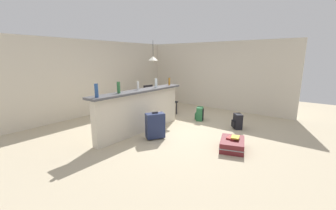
{
  "coord_description": "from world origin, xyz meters",
  "views": [
    {
      "loc": [
        -4.56,
        -3.46,
        1.93
      ],
      "look_at": [
        0.09,
        0.13,
        0.62
      ],
      "focal_mm": 22.9,
      "sensor_mm": 36.0,
      "label": 1
    }
  ],
  "objects_px": {
    "bottle_white": "(138,86)",
    "pendant_lamp": "(153,58)",
    "bottle_green": "(119,87)",
    "bottle_clear": "(156,83)",
    "suitcase_flat_maroon": "(232,144)",
    "dining_chair_far_side": "(147,96)",
    "backpack_green": "(200,114)",
    "backpack_black": "(237,122)",
    "suitcase_upright_navy": "(155,125)",
    "bottle_amber": "(169,81)",
    "dining_chair_near_partition": "(168,99)",
    "bottle_blue": "(96,91)",
    "book_stack": "(233,138)",
    "dining_table": "(157,94)"
  },
  "relations": [
    {
      "from": "backpack_black",
      "to": "suitcase_upright_navy",
      "type": "relative_size",
      "value": 0.63
    },
    {
      "from": "bottle_blue",
      "to": "dining_chair_far_side",
      "type": "bearing_deg",
      "value": 27.13
    },
    {
      "from": "bottle_amber",
      "to": "backpack_green",
      "type": "distance_m",
      "value": 1.4
    },
    {
      "from": "pendant_lamp",
      "to": "suitcase_flat_maroon",
      "type": "bearing_deg",
      "value": -112.49
    },
    {
      "from": "bottle_clear",
      "to": "dining_table",
      "type": "xyz_separation_m",
      "value": [
        1.3,
        1.11,
        -0.59
      ]
    },
    {
      "from": "bottle_green",
      "to": "bottle_clear",
      "type": "height_order",
      "value": "bottle_green"
    },
    {
      "from": "bottle_white",
      "to": "dining_chair_near_partition",
      "type": "distance_m",
      "value": 2.12
    },
    {
      "from": "suitcase_flat_maroon",
      "to": "book_stack",
      "type": "distance_m",
      "value": 0.15
    },
    {
      "from": "bottle_white",
      "to": "dining_chair_near_partition",
      "type": "height_order",
      "value": "bottle_white"
    },
    {
      "from": "backpack_green",
      "to": "backpack_black",
      "type": "relative_size",
      "value": 1.0
    },
    {
      "from": "bottle_clear",
      "to": "book_stack",
      "type": "bearing_deg",
      "value": -94.73
    },
    {
      "from": "dining_table",
      "to": "dining_chair_far_side",
      "type": "xyz_separation_m",
      "value": [
        0.06,
        0.55,
        -0.13
      ]
    },
    {
      "from": "bottle_white",
      "to": "dining_table",
      "type": "height_order",
      "value": "bottle_white"
    },
    {
      "from": "bottle_amber",
      "to": "pendant_lamp",
      "type": "height_order",
      "value": "pendant_lamp"
    },
    {
      "from": "pendant_lamp",
      "to": "suitcase_flat_maroon",
      "type": "relative_size",
      "value": 0.81
    },
    {
      "from": "bottle_white",
      "to": "bottle_amber",
      "type": "xyz_separation_m",
      "value": [
        1.23,
        -0.07,
        0.0
      ]
    },
    {
      "from": "bottle_clear",
      "to": "dining_chair_far_side",
      "type": "xyz_separation_m",
      "value": [
        1.37,
        1.66,
        -0.73
      ]
    },
    {
      "from": "bottle_clear",
      "to": "suitcase_flat_maroon",
      "type": "height_order",
      "value": "bottle_clear"
    },
    {
      "from": "bottle_blue",
      "to": "dining_table",
      "type": "xyz_separation_m",
      "value": [
        3.21,
        1.13,
        -0.61
      ]
    },
    {
      "from": "pendant_lamp",
      "to": "book_stack",
      "type": "distance_m",
      "value": 4.14
    },
    {
      "from": "dining_chair_far_side",
      "to": "book_stack",
      "type": "bearing_deg",
      "value": -111.33
    },
    {
      "from": "backpack_green",
      "to": "suitcase_flat_maroon",
      "type": "bearing_deg",
      "value": -132.08
    },
    {
      "from": "bottle_clear",
      "to": "suitcase_flat_maroon",
      "type": "distance_m",
      "value": 2.6
    },
    {
      "from": "bottle_blue",
      "to": "backpack_green",
      "type": "distance_m",
      "value": 3.4
    },
    {
      "from": "bottle_blue",
      "to": "bottle_amber",
      "type": "distance_m",
      "value": 2.51
    },
    {
      "from": "dining_chair_far_side",
      "to": "bottle_clear",
      "type": "bearing_deg",
      "value": -129.48
    },
    {
      "from": "bottle_blue",
      "to": "bottle_white",
      "type": "bearing_deg",
      "value": 4.37
    },
    {
      "from": "bottle_blue",
      "to": "backpack_black",
      "type": "bearing_deg",
      "value": -31.75
    },
    {
      "from": "suitcase_flat_maroon",
      "to": "bottle_white",
      "type": "bearing_deg",
      "value": 99.16
    },
    {
      "from": "bottle_amber",
      "to": "bottle_clear",
      "type": "bearing_deg",
      "value": -179.59
    },
    {
      "from": "bottle_white",
      "to": "bottle_green",
      "type": "bearing_deg",
      "value": -177.25
    },
    {
      "from": "dining_table",
      "to": "backpack_green",
      "type": "distance_m",
      "value": 1.86
    },
    {
      "from": "dining_table",
      "to": "book_stack",
      "type": "distance_m",
      "value": 3.77
    },
    {
      "from": "bottle_amber",
      "to": "dining_chair_far_side",
      "type": "distance_m",
      "value": 1.95
    },
    {
      "from": "dining_chair_far_side",
      "to": "suitcase_flat_maroon",
      "type": "distance_m",
      "value": 4.32
    },
    {
      "from": "bottle_green",
      "to": "bottle_clear",
      "type": "relative_size",
      "value": 1.06
    },
    {
      "from": "bottle_clear",
      "to": "bottle_amber",
      "type": "relative_size",
      "value": 1.11
    },
    {
      "from": "bottle_green",
      "to": "suitcase_upright_navy",
      "type": "distance_m",
      "value": 1.24
    },
    {
      "from": "bottle_clear",
      "to": "dining_chair_near_partition",
      "type": "height_order",
      "value": "bottle_clear"
    },
    {
      "from": "bottle_clear",
      "to": "bottle_amber",
      "type": "height_order",
      "value": "bottle_clear"
    },
    {
      "from": "bottle_white",
      "to": "pendant_lamp",
      "type": "distance_m",
      "value": 2.25
    },
    {
      "from": "pendant_lamp",
      "to": "dining_chair_far_side",
      "type": "bearing_deg",
      "value": 73.6
    },
    {
      "from": "bottle_green",
      "to": "backpack_black",
      "type": "xyz_separation_m",
      "value": [
        2.45,
        -1.97,
        -1.05
      ]
    },
    {
      "from": "pendant_lamp",
      "to": "backpack_green",
      "type": "height_order",
      "value": "pendant_lamp"
    },
    {
      "from": "suitcase_upright_navy",
      "to": "backpack_green",
      "type": "bearing_deg",
      "value": -2.21
    },
    {
      "from": "pendant_lamp",
      "to": "backpack_black",
      "type": "distance_m",
      "value": 3.54
    },
    {
      "from": "bottle_blue",
      "to": "book_stack",
      "type": "height_order",
      "value": "bottle_blue"
    },
    {
      "from": "dining_chair_near_partition",
      "to": "suitcase_flat_maroon",
      "type": "bearing_deg",
      "value": -117.97
    },
    {
      "from": "dining_chair_near_partition",
      "to": "dining_chair_far_side",
      "type": "height_order",
      "value": "same"
    },
    {
      "from": "bottle_green",
      "to": "dining_chair_far_side",
      "type": "xyz_separation_m",
      "value": [
        2.64,
        1.61,
        -0.73
      ]
    }
  ]
}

